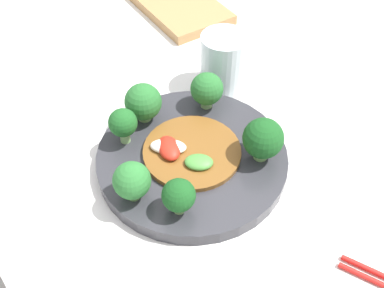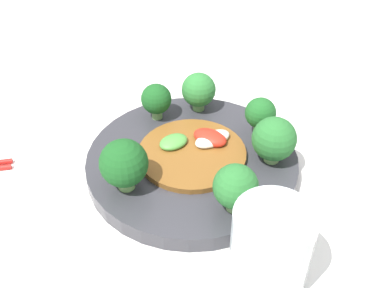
{
  "view_description": "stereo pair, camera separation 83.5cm",
  "coord_description": "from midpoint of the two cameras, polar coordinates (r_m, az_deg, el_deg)",
  "views": [
    {
      "loc": [
        0.36,
        -0.31,
        1.23
      ],
      "look_at": [
        0.01,
        -0.05,
        0.76
      ],
      "focal_mm": 42.0,
      "sensor_mm": 36.0,
      "label": 1
    },
    {
      "loc": [
        -0.09,
        0.39,
        1.13
      ],
      "look_at": [
        0.01,
        -0.05,
        0.76
      ],
      "focal_mm": 42.0,
      "sensor_mm": 36.0,
      "label": 2
    }
  ],
  "objects": [
    {
      "name": "table",
      "position": [
        0.83,
        -9.68,
        -36.7
      ],
      "size": [
        1.12,
        0.69,
        0.72
      ],
      "color": "silver",
      "rests_on": "ground_plane"
    },
    {
      "name": "plate",
      "position": [
        0.47,
        -21.92,
        -35.07
      ],
      "size": [
        0.28,
        0.28,
        0.02
      ],
      "color": "#333338",
      "rests_on": "table"
    },
    {
      "name": "broccoli_southeast",
      "position": [
        0.44,
        -31.75,
        -45.83
      ],
      "size": [
        0.04,
        0.04,
        0.05
      ],
      "color": "#7AAD5B",
      "rests_on": "plate"
    },
    {
      "name": "broccoli_northwest",
      "position": [
        0.45,
        -17.07,
        -21.79
      ],
      "size": [
        0.05,
        0.05,
        0.06
      ],
      "color": "#89B76B",
      "rests_on": "plate"
    },
    {
      "name": "broccoli_northeast",
      "position": [
        0.4,
        -8.24,
        -37.08
      ],
      "size": [
        0.06,
        0.06,
        0.07
      ],
      "color": "#7AAD5B",
      "rests_on": "plate"
    },
    {
      "name": "broccoli_south",
      "position": [
        0.46,
        -38.93,
        -40.17
      ],
      "size": [
        0.05,
        0.05,
        0.06
      ],
      "color": "#70A356",
      "rests_on": "plate"
    },
    {
      "name": "broccoli_southwest",
      "position": [
        0.47,
        -35.49,
        -27.78
      ],
      "size": [
        0.04,
        0.04,
        0.06
      ],
      "color": "#89B76B",
      "rests_on": "plate"
    },
    {
      "name": "broccoli_west",
      "position": [
        0.47,
        -30.18,
        -23.34
      ],
      "size": [
        0.06,
        0.06,
        0.06
      ],
      "color": "#89B76B",
      "rests_on": "plate"
    },
    {
      "name": "stirfry_center",
      "position": [
        0.46,
        -23.63,
        -34.75
      ],
      "size": [
        0.14,
        0.14,
        0.02
      ],
      "color": "brown",
      "rests_on": "plate"
    },
    {
      "name": "drinking_glass",
      "position": [
        0.48,
        -11.38,
        -13.6
      ],
      "size": [
        0.08,
        0.08,
        0.1
      ],
      "color": "silver",
      "rests_on": "table"
    },
    {
      "name": "cutting_board",
      "position": [
        0.68,
        -15.09,
        4.16
      ],
      "size": [
        0.25,
        0.16,
        0.02
      ],
      "color": "#AD7F4C",
      "rests_on": "table"
    }
  ]
}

